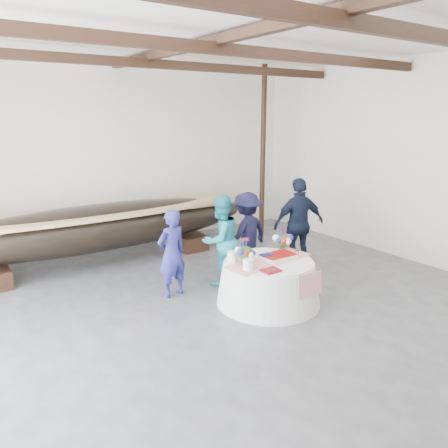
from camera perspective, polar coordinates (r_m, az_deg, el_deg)
floor at (r=6.80m, az=6.62°, el=-14.79°), size 10.00×12.00×0.01m
wall_back at (r=11.22m, az=-13.61°, el=8.56°), size 10.00×0.02×4.50m
ceiling at (r=6.07m, az=7.96°, el=25.63°), size 10.00×12.00×0.01m
pavilion_structure at (r=6.61m, az=2.84°, el=20.44°), size 9.80×11.76×4.50m
longboat_display at (r=9.88m, az=-15.80°, el=-0.38°), size 7.38×1.48×1.38m
banquet_table at (r=7.82m, az=5.82°, el=-7.54°), size 1.84×1.84×0.79m
tabletop_items at (r=7.73m, az=5.33°, el=-3.52°), size 1.75×0.97×0.40m
guest_woman_blue at (r=8.01m, az=-6.84°, el=-3.84°), size 0.65×0.49×1.63m
guest_woman_teal at (r=8.52m, az=-0.47°, el=-2.11°), size 0.97×0.81×1.78m
guest_man_left at (r=9.08m, az=2.95°, el=-1.24°), size 1.23×0.86×1.73m
guest_man_right at (r=9.47m, az=9.75°, el=0.01°), size 1.25×0.76×1.98m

